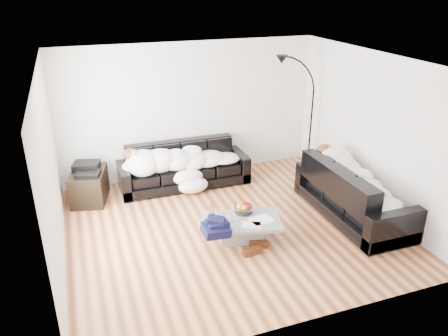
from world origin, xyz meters
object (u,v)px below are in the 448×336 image
object	(u,v)px
wine_glass_a	(224,215)
shoes	(255,247)
candle_right	(213,209)
sofa_right	(354,191)
stereo	(87,168)
floor_lamp	(311,121)
sofa_back	(184,166)
sleeper_right	(355,180)
candle_left	(211,211)
wine_glass_c	(233,217)
coffee_table	(241,230)
wine_glass_b	(218,217)
fruit_bowl	(244,207)
sleeper_back	(184,155)
av_cabinet	(89,186)

from	to	relation	value
wine_glass_a	shoes	xyz separation A→B (m)	(0.33, -0.43, -0.36)
candle_right	wine_glass_a	bearing A→B (deg)	-61.09
sofa_right	stereo	bearing A→B (deg)	63.39
floor_lamp	sofa_back	bearing A→B (deg)	174.89
sleeper_right	stereo	bearing A→B (deg)	63.39
sofa_back	candle_left	bearing A→B (deg)	-92.63
candle_right	stereo	xyz separation A→B (m)	(-1.70, 1.81, 0.18)
wine_glass_c	stereo	xyz separation A→B (m)	(-1.91, 2.11, 0.20)
sofa_right	coffee_table	size ratio (longest dim) A/B	1.91
candle_right	wine_glass_b	bearing A→B (deg)	-89.24
fruit_bowl	candle_right	distance (m)	0.47
shoes	stereo	distance (m)	3.29
wine_glass_b	floor_lamp	bearing A→B (deg)	36.43
sleeper_back	floor_lamp	size ratio (longest dim) A/B	0.98
sleeper_right	floor_lamp	bearing A→B (deg)	-7.71
wine_glass_a	wine_glass_b	size ratio (longest dim) A/B	0.83
sleeper_right	wine_glass_a	distance (m)	2.25
wine_glass_c	fruit_bowl	bearing A→B (deg)	40.88
coffee_table	wine_glass_b	bearing A→B (deg)	172.40
fruit_bowl	wine_glass_c	bearing A→B (deg)	-139.12
stereo	floor_lamp	xyz separation A→B (m)	(4.31, -0.12, 0.42)
stereo	floor_lamp	distance (m)	4.33
sofa_back	wine_glass_a	size ratio (longest dim) A/B	15.55
sofa_right	wine_glass_a	size ratio (longest dim) A/B	14.23
sofa_right	floor_lamp	world-z (taller)	floor_lamp
sleeper_back	stereo	world-z (taller)	sleeper_back
sofa_back	wine_glass_a	distance (m)	2.06
candle_right	av_cabinet	world-z (taller)	same
stereo	floor_lamp	size ratio (longest dim) A/B	0.21
coffee_table	floor_lamp	size ratio (longest dim) A/B	0.56
fruit_bowl	shoes	world-z (taller)	fruit_bowl
av_cabinet	stereo	world-z (taller)	stereo
coffee_table	wine_glass_a	distance (m)	0.36
sofa_back	sleeper_back	size ratio (longest dim) A/B	1.18
sofa_back	candle_left	distance (m)	1.92
sofa_right	sleeper_back	xyz separation A→B (m)	(-2.31, 2.03, 0.18)
coffee_table	wine_glass_c	bearing A→B (deg)	-171.30
wine_glass_a	candle_left	world-z (taller)	candle_left
sofa_back	candle_left	world-z (taller)	sofa_back
sofa_back	wine_glass_a	xyz separation A→B (m)	(0.07, -2.06, 0.02)
sleeper_right	fruit_bowl	world-z (taller)	sleeper_right
wine_glass_a	candle_left	distance (m)	0.22
sleeper_right	shoes	bearing A→B (deg)	101.96
wine_glass_b	wine_glass_c	size ratio (longest dim) A/B	1.11
coffee_table	floor_lamp	distance (m)	3.12
sofa_back	sofa_right	size ratio (longest dim) A/B	1.09
sleeper_right	stereo	world-z (taller)	sleeper_right
sofa_right	fruit_bowl	xyz separation A→B (m)	(-1.88, 0.14, -0.02)
wine_glass_a	wine_glass_c	bearing A→B (deg)	-45.66
coffee_table	shoes	xyz separation A→B (m)	(0.08, -0.35, -0.12)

